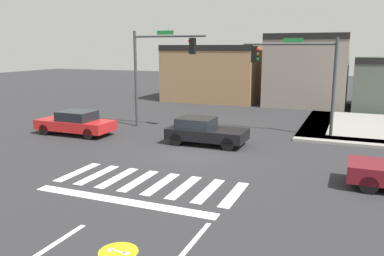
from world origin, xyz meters
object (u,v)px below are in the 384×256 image
at_px(car_red, 76,123).
at_px(car_black, 204,131).
at_px(traffic_signal_northwest, 159,61).
at_px(traffic_signal_northeast, 298,68).

bearing_deg(car_red, car_black, 4.70).
relative_size(traffic_signal_northwest, car_black, 1.46).
bearing_deg(traffic_signal_northwest, traffic_signal_northeast, 8.24).
xyz_separation_m(traffic_signal_northwest, car_red, (-3.71, -3.60, -3.50)).
relative_size(traffic_signal_northwest, car_red, 1.32).
distance_m(traffic_signal_northeast, car_red, 13.19).
bearing_deg(car_black, car_red, -175.30).
xyz_separation_m(traffic_signal_northwest, traffic_signal_northeast, (8.16, 1.18, -0.29)).
distance_m(car_black, car_red, 7.83).
height_order(traffic_signal_northeast, car_black, traffic_signal_northeast).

